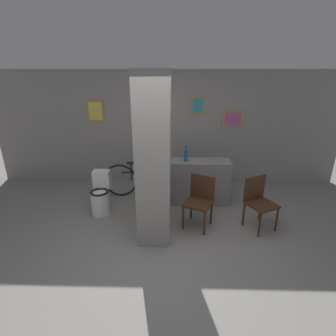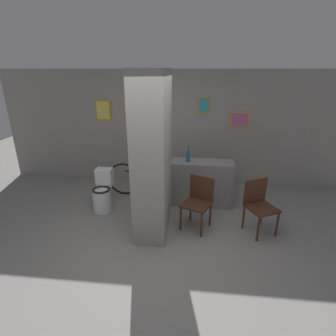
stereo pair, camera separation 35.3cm
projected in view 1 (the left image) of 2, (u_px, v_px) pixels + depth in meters
ground_plane at (161, 247)px, 4.06m from camera, size 14.00×14.00×0.00m
wall_back at (166, 128)px, 6.06m from camera, size 8.00×0.09×2.60m
pillar_center at (155, 156)px, 4.13m from camera, size 0.53×1.13×2.60m
counter_shelf at (193, 182)px, 5.30m from camera, size 1.44×0.44×0.90m
toilet at (101, 196)px, 4.95m from camera, size 0.35×0.51×0.79m
chair_near_pillar at (200, 199)px, 4.48m from camera, size 0.58×0.58×0.89m
chair_by_doorway at (259, 200)px, 4.44m from camera, size 0.58×0.58×0.89m
bicycle at (143, 180)px, 5.57m from camera, size 1.70×0.42×0.78m
bottle_tall at (186, 156)px, 5.07m from camera, size 0.07×0.07×0.32m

